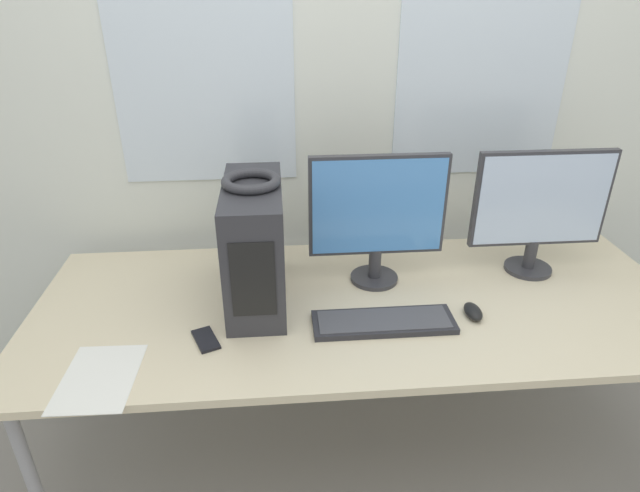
{
  "coord_description": "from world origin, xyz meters",
  "views": [
    {
      "loc": [
        -0.29,
        -1.13,
        1.77
      ],
      "look_at": [
        -0.15,
        0.46,
        0.95
      ],
      "focal_mm": 30.0,
      "sensor_mm": 36.0,
      "label": 1
    }
  ],
  "objects_px": {
    "headphones": "(251,181)",
    "monitor_main": "(378,214)",
    "keyboard": "(384,322)",
    "pc_tower": "(255,244)",
    "monitor_right_near": "(540,207)",
    "mouse": "(473,311)",
    "cell_phone": "(206,340)"
  },
  "relations": [
    {
      "from": "monitor_main",
      "to": "monitor_right_near",
      "type": "bearing_deg",
      "value": 2.06
    },
    {
      "from": "headphones",
      "to": "mouse",
      "type": "height_order",
      "value": "headphones"
    },
    {
      "from": "keyboard",
      "to": "cell_phone",
      "type": "bearing_deg",
      "value": -176.26
    },
    {
      "from": "mouse",
      "to": "cell_phone",
      "type": "height_order",
      "value": "mouse"
    },
    {
      "from": "keyboard",
      "to": "monitor_right_near",
      "type": "bearing_deg",
      "value": 26.35
    },
    {
      "from": "monitor_right_near",
      "to": "keyboard",
      "type": "bearing_deg",
      "value": -153.65
    },
    {
      "from": "mouse",
      "to": "headphones",
      "type": "bearing_deg",
      "value": 165.88
    },
    {
      "from": "pc_tower",
      "to": "cell_phone",
      "type": "relative_size",
      "value": 3.51
    },
    {
      "from": "monitor_main",
      "to": "mouse",
      "type": "xyz_separation_m",
      "value": [
        0.29,
        -0.27,
        -0.26
      ]
    },
    {
      "from": "monitor_right_near",
      "to": "keyboard",
      "type": "distance_m",
      "value": 0.76
    },
    {
      "from": "pc_tower",
      "to": "cell_phone",
      "type": "bearing_deg",
      "value": -123.16
    },
    {
      "from": "monitor_main",
      "to": "cell_phone",
      "type": "bearing_deg",
      "value": -151.13
    },
    {
      "from": "monitor_right_near",
      "to": "cell_phone",
      "type": "xyz_separation_m",
      "value": [
        -1.22,
        -0.35,
        -0.27
      ]
    },
    {
      "from": "pc_tower",
      "to": "keyboard",
      "type": "height_order",
      "value": "pc_tower"
    },
    {
      "from": "monitor_main",
      "to": "keyboard",
      "type": "distance_m",
      "value": 0.39
    },
    {
      "from": "headphones",
      "to": "monitor_right_near",
      "type": "distance_m",
      "value": 1.07
    },
    {
      "from": "headphones",
      "to": "pc_tower",
      "type": "bearing_deg",
      "value": -90.0
    },
    {
      "from": "headphones",
      "to": "cell_phone",
      "type": "bearing_deg",
      "value": -123.07
    },
    {
      "from": "keyboard",
      "to": "pc_tower",
      "type": "bearing_deg",
      "value": 153.45
    },
    {
      "from": "monitor_main",
      "to": "keyboard",
      "type": "bearing_deg",
      "value": -93.92
    },
    {
      "from": "cell_phone",
      "to": "headphones",
      "type": "bearing_deg",
      "value": 34.5
    },
    {
      "from": "headphones",
      "to": "monitor_main",
      "type": "distance_m",
      "value": 0.48
    },
    {
      "from": "monitor_right_near",
      "to": "mouse",
      "type": "bearing_deg",
      "value": -138.17
    },
    {
      "from": "monitor_right_near",
      "to": "mouse",
      "type": "height_order",
      "value": "monitor_right_near"
    },
    {
      "from": "monitor_right_near",
      "to": "cell_phone",
      "type": "height_order",
      "value": "monitor_right_near"
    },
    {
      "from": "monitor_right_near",
      "to": "cell_phone",
      "type": "relative_size",
      "value": 3.7
    },
    {
      "from": "monitor_right_near",
      "to": "mouse",
      "type": "relative_size",
      "value": 4.89
    },
    {
      "from": "keyboard",
      "to": "cell_phone",
      "type": "height_order",
      "value": "keyboard"
    },
    {
      "from": "keyboard",
      "to": "mouse",
      "type": "height_order",
      "value": "mouse"
    },
    {
      "from": "keyboard",
      "to": "cell_phone",
      "type": "relative_size",
      "value": 3.4
    },
    {
      "from": "keyboard",
      "to": "mouse",
      "type": "xyz_separation_m",
      "value": [
        0.31,
        0.03,
        0.01
      ]
    },
    {
      "from": "cell_phone",
      "to": "pc_tower",
      "type": "bearing_deg",
      "value": 34.41
    }
  ]
}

